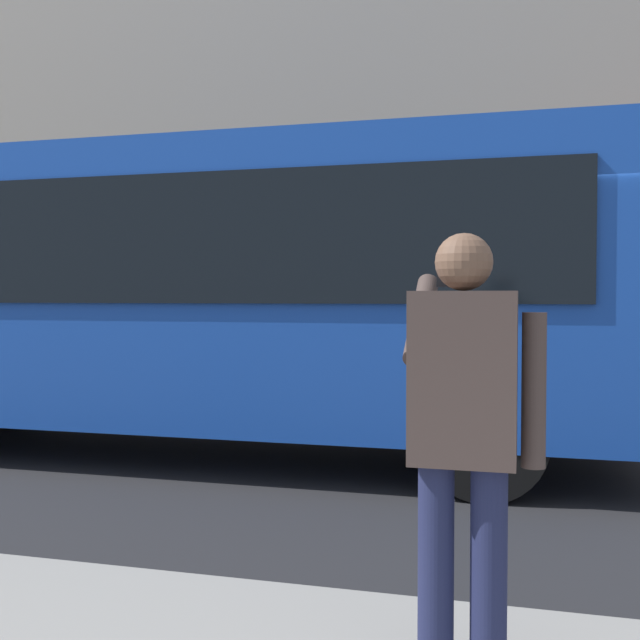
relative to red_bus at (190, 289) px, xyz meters
The scene contains 4 objects.
ground_plane 3.36m from the red_bus, behind, with size 60.00×60.00×0.00m, color #232326.
building_facade_far 8.54m from the red_bus, 113.35° to the right, with size 28.00×1.55×12.00m.
red_bus is the anchor object (origin of this frame).
pedestrian_photographer 5.27m from the red_bus, 126.21° to the left, with size 0.53×0.52×1.70m.
Camera 1 is at (-0.41, 7.15, 1.61)m, focal length 42.71 mm.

